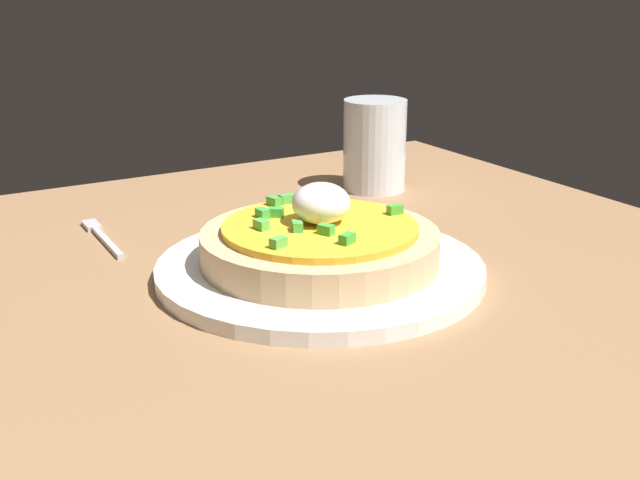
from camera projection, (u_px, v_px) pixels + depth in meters
dining_table at (301, 327)px, 64.58cm from camera, size 90.68×89.44×3.00cm
plate at (320, 269)px, 70.43cm from camera, size 27.71×27.71×1.24cm
pizza at (320, 242)px, 69.68cm from camera, size 20.08×20.08×6.77cm
cup_far at (374, 150)px, 95.66cm from camera, size 7.21×7.21×10.41cm
fork at (101, 235)px, 80.25cm from camera, size 12.01×1.50×0.50cm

